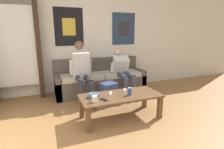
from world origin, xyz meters
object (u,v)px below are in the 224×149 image
at_px(drink_can_blue, 130,91).
at_px(game_controller_near_right, 125,90).
at_px(ceramic_bowl, 94,95).
at_px(game_controller_near_left, 110,94).
at_px(pillar_candle, 95,99).
at_px(backpack, 109,94).
at_px(cell_phone, 104,100).
at_px(person_seated_adult, 82,70).
at_px(person_seated_teen, 123,70).
at_px(coffee_table, 121,98).
at_px(couch, 100,81).

relative_size(drink_can_blue, game_controller_near_right, 0.86).
relative_size(ceramic_bowl, game_controller_near_left, 1.29).
xyz_separation_m(ceramic_bowl, pillar_candle, (-0.04, -0.19, 0.01)).
relative_size(backpack, cell_phone, 2.84).
distance_m(person_seated_adult, cell_phone, 1.19).
bearing_deg(game_controller_near_right, cell_phone, -149.34).
xyz_separation_m(person_seated_teen, game_controller_near_left, (-0.67, -0.98, -0.16)).
bearing_deg(cell_phone, person_seated_teen, 54.11).
relative_size(backpack, game_controller_near_right, 2.99).
height_order(coffee_table, person_seated_adult, person_seated_adult).
xyz_separation_m(coffee_table, person_seated_adult, (-0.42, 1.05, 0.32)).
height_order(person_seated_teen, game_controller_near_right, person_seated_teen).
distance_m(backpack, cell_phone, 0.88).
xyz_separation_m(person_seated_adult, game_controller_near_left, (0.27, -0.96, -0.24)).
distance_m(person_seated_adult, backpack, 0.76).
distance_m(pillar_candle, cell_phone, 0.15).
height_order(person_seated_adult, game_controller_near_left, person_seated_adult).
bearing_deg(game_controller_near_left, person_seated_teen, 55.69).
bearing_deg(coffee_table, couch, 86.08).
xyz_separation_m(coffee_table, drink_can_blue, (0.14, -0.05, 0.13)).
xyz_separation_m(pillar_candle, drink_can_blue, (0.62, 0.08, 0.01)).
distance_m(game_controller_near_left, cell_phone, 0.28).
bearing_deg(person_seated_adult, ceramic_bowl, -91.18).
bearing_deg(drink_can_blue, backpack, 98.10).
xyz_separation_m(person_seated_adult, backpack, (0.46, -0.39, -0.46)).
bearing_deg(pillar_candle, couch, 69.60).
distance_m(pillar_candle, drink_can_blue, 0.62).
xyz_separation_m(coffee_table, ceramic_bowl, (-0.44, 0.06, 0.10)).
distance_m(game_controller_near_right, cell_phone, 0.57).
xyz_separation_m(game_controller_near_left, cell_phone, (-0.19, -0.20, -0.01)).
bearing_deg(couch, person_seated_adult, -144.63).
distance_m(coffee_table, drink_can_blue, 0.19).
relative_size(person_seated_adult, person_seated_teen, 1.19).
relative_size(coffee_table, game_controller_near_left, 9.40).
height_order(coffee_table, game_controller_near_left, game_controller_near_left).
bearing_deg(ceramic_bowl, person_seated_adult, 88.82).
height_order(backpack, pillar_candle, pillar_candle).
distance_m(person_seated_adult, game_controller_near_left, 1.03).
bearing_deg(ceramic_bowl, couch, 68.39).
relative_size(person_seated_teen, pillar_candle, 9.80).
distance_m(person_seated_teen, backpack, 0.74).
bearing_deg(game_controller_near_right, game_controller_near_left, -164.12).
relative_size(person_seated_adult, game_controller_near_left, 8.75).
distance_m(person_seated_adult, game_controller_near_right, 1.07).
relative_size(couch, coffee_table, 1.59).
relative_size(couch, person_seated_teen, 2.03).
height_order(game_controller_near_left, game_controller_near_right, same).
bearing_deg(couch, game_controller_near_right, -87.40).
height_order(ceramic_bowl, cell_phone, ceramic_bowl).
relative_size(couch, person_seated_adult, 1.71).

